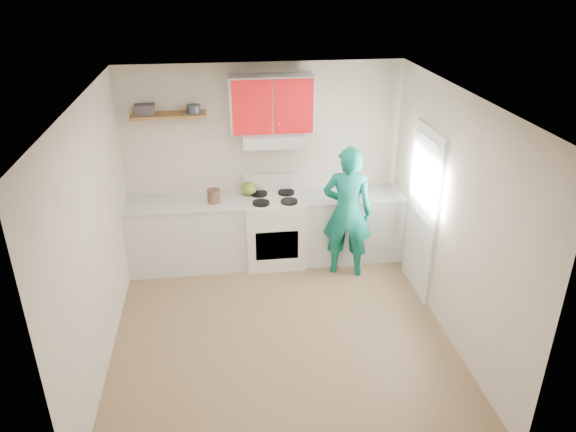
{
  "coord_description": "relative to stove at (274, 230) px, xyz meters",
  "views": [
    {
      "loc": [
        -0.55,
        -4.82,
        3.72
      ],
      "look_at": [
        0.15,
        0.55,
        1.15
      ],
      "focal_mm": 33.74,
      "sensor_mm": 36.0,
      "label": 1
    }
  ],
  "objects": [
    {
      "name": "stove",
      "position": [
        0.0,
        0.0,
        0.0
      ],
      "size": [
        0.76,
        0.65,
        0.92
      ],
      "primitive_type": "cube",
      "color": "white",
      "rests_on": "floor"
    },
    {
      "name": "door",
      "position": [
        1.68,
        -0.88,
        0.56
      ],
      "size": [
        0.05,
        0.85,
        2.05
      ],
      "primitive_type": "cube",
      "color": "white",
      "rests_on": "floor"
    },
    {
      "name": "kettle",
      "position": [
        -0.32,
        0.16,
        0.55
      ],
      "size": [
        0.23,
        0.23,
        0.18
      ],
      "primitive_type": "ellipsoid",
      "rotation": [
        0.0,
        0.0,
        0.09
      ],
      "color": "#577721",
      "rests_on": "stove"
    },
    {
      "name": "ceiling",
      "position": [
        -0.1,
        -1.57,
        2.14
      ],
      "size": [
        3.6,
        3.8,
        0.04
      ],
      "primitive_type": "cube",
      "color": "white",
      "rests_on": "floor"
    },
    {
      "name": "shelf",
      "position": [
        -1.25,
        0.18,
        1.56
      ],
      "size": [
        0.9,
        0.3,
        0.04
      ],
      "primitive_type": "cube",
      "color": "brown",
      "rests_on": "back_wall"
    },
    {
      "name": "silicone_mat",
      "position": [
        1.45,
        0.03,
        0.44
      ],
      "size": [
        0.27,
        0.22,
        0.01
      ],
      "primitive_type": "cube",
      "rotation": [
        0.0,
        0.0,
        -0.01
      ],
      "color": "red",
      "rests_on": "counter_right"
    },
    {
      "name": "upper_cabinets",
      "position": [
        0.0,
        0.16,
        1.66
      ],
      "size": [
        1.02,
        0.33,
        0.7
      ],
      "primitive_type": "cube",
      "color": "red",
      "rests_on": "back_wall"
    },
    {
      "name": "counter_left",
      "position": [
        -1.14,
        0.02,
        -0.01
      ],
      "size": [
        1.52,
        0.6,
        0.9
      ],
      "primitive_type": "cube",
      "color": "silver",
      "rests_on": "floor"
    },
    {
      "name": "crock",
      "position": [
        -0.77,
        -0.02,
        0.54
      ],
      "size": [
        0.17,
        0.17,
        0.2
      ],
      "primitive_type": "cylinder",
      "rotation": [
        0.0,
        0.0,
        0.08
      ],
      "color": "#493020",
      "rests_on": "counter_left"
    },
    {
      "name": "counter_right",
      "position": [
        1.04,
        0.02,
        -0.01
      ],
      "size": [
        1.32,
        0.6,
        0.9
      ],
      "primitive_type": "cube",
      "color": "silver",
      "rests_on": "floor"
    },
    {
      "name": "floor",
      "position": [
        -0.1,
        -1.57,
        -0.46
      ],
      "size": [
        3.8,
        3.8,
        0.0
      ],
      "primitive_type": "plane",
      "color": "brown",
      "rests_on": "ground"
    },
    {
      "name": "front_wall",
      "position": [
        -0.1,
        -3.47,
        0.84
      ],
      "size": [
        3.6,
        0.04,
        2.6
      ],
      "primitive_type": "cube",
      "color": "beige",
      "rests_on": "floor"
    },
    {
      "name": "tin",
      "position": [
        -0.95,
        0.16,
        1.63
      ],
      "size": [
        0.19,
        0.19,
        0.1
      ],
      "primitive_type": "cylinder",
      "rotation": [
        0.0,
        0.0,
        -0.18
      ],
      "color": "#333D4C",
      "rests_on": "shelf"
    },
    {
      "name": "door_glass",
      "position": [
        1.65,
        -0.88,
        0.99
      ],
      "size": [
        0.01,
        0.55,
        0.95
      ],
      "primitive_type": "cube",
      "color": "white",
      "rests_on": "door"
    },
    {
      "name": "back_wall",
      "position": [
        -0.1,
        0.32,
        0.84
      ],
      "size": [
        3.6,
        0.04,
        2.6
      ],
      "primitive_type": "cube",
      "color": "beige",
      "rests_on": "floor"
    },
    {
      "name": "books",
      "position": [
        -1.53,
        0.17,
        1.64
      ],
      "size": [
        0.25,
        0.19,
        0.12
      ],
      "primitive_type": "cube",
      "rotation": [
        0.0,
        0.0,
        0.09
      ],
      "color": "#3F3739",
      "rests_on": "shelf"
    },
    {
      "name": "cutting_board",
      "position": [
        0.95,
        0.02,
        0.45
      ],
      "size": [
        0.32,
        0.26,
        0.02
      ],
      "primitive_type": "cube",
      "rotation": [
        0.0,
        0.0,
        0.19
      ],
      "color": "olive",
      "rests_on": "counter_right"
    },
    {
      "name": "range_hood",
      "position": [
        0.0,
        0.1,
        1.24
      ],
      "size": [
        0.76,
        0.44,
        0.15
      ],
      "primitive_type": "cube",
      "color": "silver",
      "rests_on": "back_wall"
    },
    {
      "name": "left_wall",
      "position": [
        -1.9,
        -1.57,
        0.84
      ],
      "size": [
        0.04,
        3.8,
        2.6
      ],
      "primitive_type": "cube",
      "color": "beige",
      "rests_on": "floor"
    },
    {
      "name": "right_wall",
      "position": [
        1.7,
        -1.57,
        0.84
      ],
      "size": [
        0.04,
        3.8,
        2.6
      ],
      "primitive_type": "cube",
      "color": "beige",
      "rests_on": "floor"
    },
    {
      "name": "person",
      "position": [
        0.88,
        -0.4,
        0.4
      ],
      "size": [
        0.72,
        0.57,
        1.72
      ],
      "primitive_type": "imported",
      "rotation": [
        0.0,
        0.0,
        2.85
      ],
      "color": "#0B6756",
      "rests_on": "floor"
    }
  ]
}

